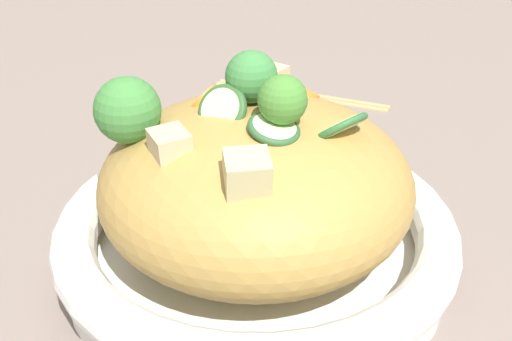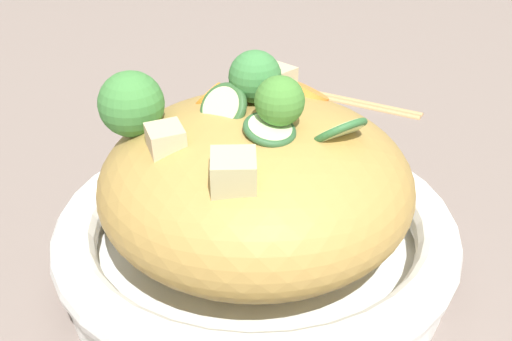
% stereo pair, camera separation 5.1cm
% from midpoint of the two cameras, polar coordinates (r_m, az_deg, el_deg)
% --- Properties ---
extents(ground_plane, '(3.00, 3.00, 0.00)m').
position_cam_midpoint_polar(ground_plane, '(0.57, 2.63, -8.19)').
color(ground_plane, slate).
extents(serving_bowl, '(0.31, 0.31, 0.06)m').
position_cam_midpoint_polar(serving_bowl, '(0.55, 2.70, -5.81)').
color(serving_bowl, white).
rests_on(serving_bowl, ground_plane).
extents(noodle_heap, '(0.23, 0.23, 0.12)m').
position_cam_midpoint_polar(noodle_heap, '(0.52, 2.83, -1.16)').
color(noodle_heap, '#AA8542').
rests_on(noodle_heap, serving_bowl).
extents(broccoli_florets, '(0.12, 0.16, 0.07)m').
position_cam_midpoint_polar(broccoli_florets, '(0.50, -2.27, 5.91)').
color(broccoli_florets, '#97AE6A').
rests_on(broccoli_florets, serving_bowl).
extents(carrot_coins, '(0.10, 0.08, 0.03)m').
position_cam_midpoint_polar(carrot_coins, '(0.55, 3.85, 6.24)').
color(carrot_coins, orange).
rests_on(carrot_coins, serving_bowl).
extents(zucchini_slices, '(0.08, 0.12, 0.04)m').
position_cam_midpoint_polar(zucchini_slices, '(0.48, 4.73, 3.86)').
color(zucchini_slices, beige).
rests_on(zucchini_slices, serving_bowl).
extents(chicken_chunks, '(0.15, 0.10, 0.04)m').
position_cam_midpoint_polar(chicken_chunks, '(0.49, 1.67, 4.01)').
color(chicken_chunks, '#C6BE87').
rests_on(chicken_chunks, serving_bowl).
extents(chopsticks_pair, '(0.04, 0.22, 0.01)m').
position_cam_midpoint_polar(chopsticks_pair, '(0.86, 8.03, 5.98)').
color(chopsticks_pair, tan).
rests_on(chopsticks_pair, ground_plane).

